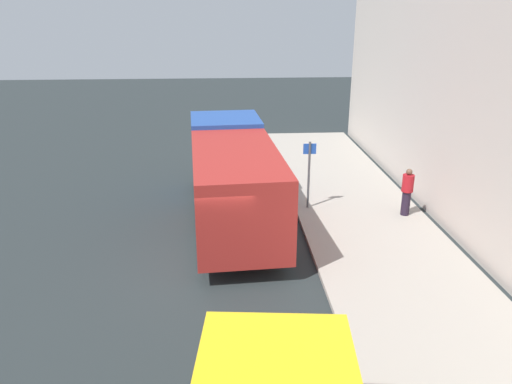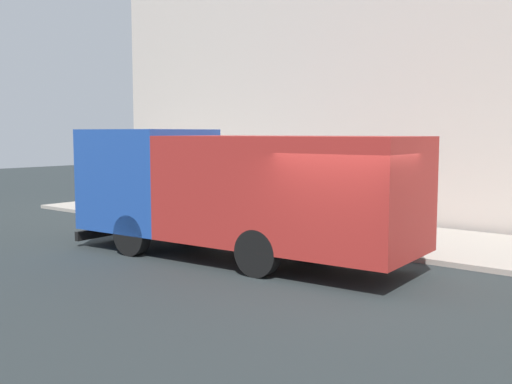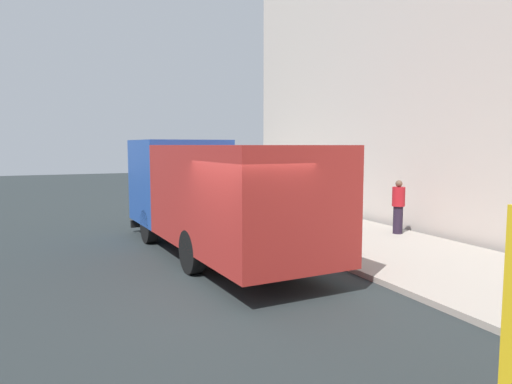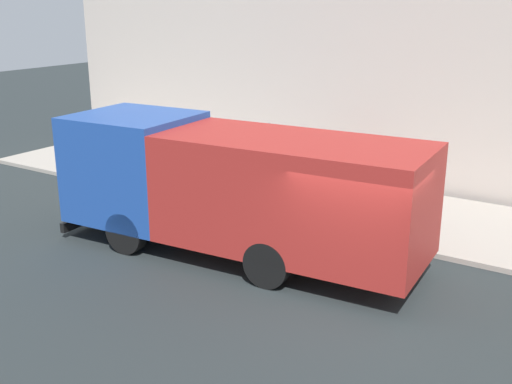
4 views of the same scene
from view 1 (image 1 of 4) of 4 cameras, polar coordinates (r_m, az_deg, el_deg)
ground at (r=13.63m, az=-5.74°, el=-8.93°), size 80.00×80.00×0.00m
sidewalk at (r=14.34m, az=15.55°, el=-7.77°), size 4.33×30.00×0.12m
large_utility_truck at (r=15.91m, az=-2.79°, el=2.05°), size 3.05×8.55×2.96m
pedestrian_walking at (r=17.13m, az=17.19°, el=0.11°), size 0.38×0.38×1.63m
street_sign_post at (r=16.91m, az=6.20°, el=2.68°), size 0.44×0.08×2.38m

